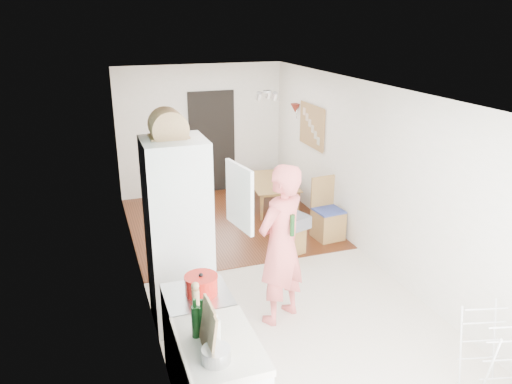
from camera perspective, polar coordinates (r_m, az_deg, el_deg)
room_shell at (r=6.48m, az=0.85°, el=0.71°), size 3.20×7.00×2.50m
floor at (r=6.99m, az=0.80°, el=-9.04°), size 3.20×7.00×0.01m
wood_floor_overlay at (r=8.57m, az=-3.42°, el=-3.39°), size 3.20×3.30×0.01m
sage_wall_panel at (r=4.08m, az=-10.60°, el=-2.24°), size 0.02×3.00×1.30m
tile_splashback at (r=3.92m, az=-8.56°, el=-14.65°), size 0.02×1.90×0.50m
doorway_recess at (r=9.81m, az=-5.03°, el=5.65°), size 0.90×0.04×2.00m
worktop at (r=4.12m, az=-4.31°, el=-17.02°), size 0.62×0.92×0.06m
range_cooker at (r=4.98m, az=-6.51°, el=-16.26°), size 0.60×0.60×0.88m
cooker_top at (r=4.72m, az=-6.73°, el=-11.72°), size 0.60×0.60×0.04m
fridge_housing at (r=5.54m, az=-8.84°, el=-4.86°), size 0.66×0.66×2.15m
fridge_door at (r=5.22m, az=-1.90°, el=-0.55°), size 0.14×0.56×0.70m
fridge_interior at (r=5.42m, az=-5.88°, el=0.13°), size 0.02×0.52×0.66m
pinboard at (r=8.69m, az=6.44°, el=7.52°), size 0.03×0.90×0.70m
pinboard_frame at (r=8.68m, az=6.35°, el=7.51°), size 0.00×0.94×0.74m
wall_sconce at (r=9.22m, az=4.51°, el=9.53°), size 0.18×0.18×0.16m
person at (r=5.50m, az=2.89°, el=-4.49°), size 0.96×0.85×2.21m
dining_table at (r=9.19m, az=1.85°, el=-0.40°), size 0.79×1.26×0.42m
dining_chair at (r=7.84m, az=8.31°, el=-2.01°), size 0.45×0.45×0.98m
stool at (r=7.42m, az=3.98°, el=-5.42°), size 0.40×0.40×0.43m
grey_drape at (r=7.27m, az=4.14°, el=-3.35°), size 0.51×0.51×0.18m
drying_rack at (r=5.28m, az=25.35°, el=-16.36°), size 0.50×0.47×0.81m
bread_bin at (r=5.26m, az=-10.02°, el=7.31°), size 0.44×0.42×0.21m
red_casserole at (r=4.68m, az=-6.28°, el=-10.49°), size 0.33×0.33×0.18m
steel_pan at (r=3.88m, az=-4.57°, el=-18.08°), size 0.27×0.27×0.11m
held_bottle at (r=5.38m, az=4.16°, el=-3.82°), size 0.05×0.05×0.24m
bottle_a at (r=4.10m, az=-6.16°, el=-14.50°), size 0.08×0.08×0.27m
bottle_b at (r=4.09m, az=-6.93°, el=-14.52°), size 0.08×0.08×0.27m
bottle_c at (r=4.04m, az=-4.66°, el=-15.55°), size 0.09×0.09×0.21m
pepper_mill_front at (r=4.37m, az=-6.88°, el=-12.37°), size 0.08×0.08×0.24m
pepper_mill_back at (r=4.38m, az=-6.89°, el=-12.38°), size 0.08×0.08×0.23m
chopping_boards at (r=3.90m, az=-5.48°, el=-15.27°), size 0.05×0.29×0.40m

